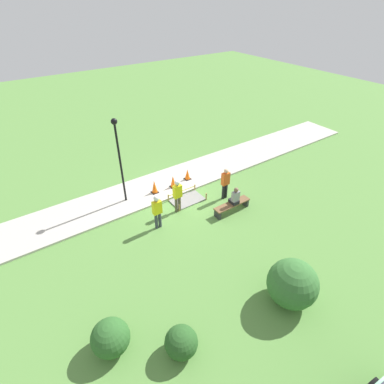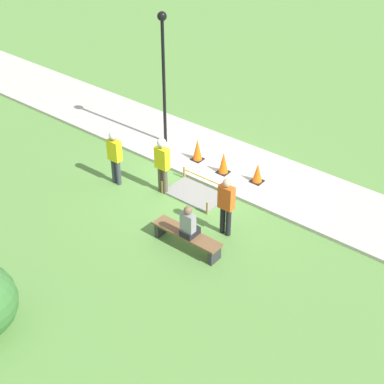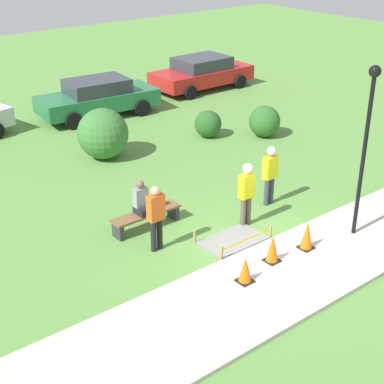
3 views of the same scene
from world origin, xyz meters
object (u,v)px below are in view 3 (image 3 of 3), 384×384
Objects in this scene: traffic_cone_far_patch at (273,248)px; bystander_in_orange_shirt at (156,215)px; worker_supervisor at (270,171)px; parked_car_red at (202,73)px; traffic_cone_sidewalk_edge at (307,235)px; person_seated_on_bench at (141,200)px; parked_car_green at (98,97)px; traffic_cone_near_patch at (245,270)px; park_bench at (146,217)px; worker_assistant at (247,189)px; lamppost_near at (367,129)px.

traffic_cone_far_patch is 0.40× the size of bystander_in_orange_shirt.
parked_car_red is (6.07, 10.29, -0.25)m from worker_supervisor.
traffic_cone_far_patch is 0.96× the size of traffic_cone_sidewalk_edge.
person_seated_on_bench is 0.53× the size of bystander_in_orange_shirt.
parked_car_green is at bearing -174.68° from parked_car_red.
parked_car_red is (9.61, 9.26, -0.04)m from person_seated_on_bench.
traffic_cone_near_patch is 0.12× the size of parked_car_green.
park_bench is 1.12× the size of worker_supervisor.
traffic_cone_near_patch is 0.35× the size of worker_supervisor.
bystander_in_orange_shirt is (-0.42, -1.05, 0.63)m from park_bench.
traffic_cone_near_patch is at bearing -100.92° from parked_car_green.
worker_supervisor is at bearing 46.09° from traffic_cone_far_patch.
parked_car_green is (1.68, 10.28, -0.26)m from worker_assistant.
lamppost_near is (2.56, -0.34, 2.40)m from traffic_cone_far_patch.
traffic_cone_sidewalk_edge is at bearing -5.42° from traffic_cone_far_patch.
park_bench is at bearing 164.03° from worker_supervisor.
person_seated_on_bench reaches higher than traffic_cone_near_patch.
bystander_in_orange_shirt is 10.69m from parked_car_green.
parked_car_red is (9.31, 12.78, 0.36)m from traffic_cone_near_patch.
person_seated_on_bench is 5.72m from lamppost_near.
person_seated_on_bench is at bearing 73.59° from bystander_in_orange_shirt.
traffic_cone_sidewalk_edge is 0.41× the size of worker_supervisor.
person_seated_on_bench is (-1.35, 3.30, 0.36)m from traffic_cone_far_patch.
worker_assistant is at bearing 64.86° from traffic_cone_far_patch.
traffic_cone_sidewalk_edge is 4.18m from person_seated_on_bench.
bystander_in_orange_shirt is (-0.32, -1.10, 0.15)m from person_seated_on_bench.
parked_car_red is at bearing 60.37° from traffic_cone_sidewalk_edge.
traffic_cone_sidewalk_edge is at bearing 3.14° from traffic_cone_near_patch.
lamppost_near is 12.56m from parked_car_green.
traffic_cone_sidewalk_edge is at bearing -83.14° from worker_assistant.
parked_car_green is at bearing 90.24° from lamppost_near.
traffic_cone_near_patch is at bearing -176.86° from traffic_cone_sidewalk_edge.
parked_car_red reaches higher than park_bench.
lamppost_near is 0.87× the size of parked_car_green.
bystander_in_orange_shirt is (-1.68, 2.21, 0.51)m from traffic_cone_far_patch.
traffic_cone_sidewalk_edge is 2.83m from lamppost_near.
lamppost_near is at bearing -1.96° from traffic_cone_near_patch.
traffic_cone_far_patch is 1.06m from traffic_cone_sidewalk_edge.
worker_supervisor is (3.24, 2.49, 0.61)m from traffic_cone_near_patch.
traffic_cone_sidewalk_edge is 0.37× the size of park_bench.
parked_car_green is at bearing 78.25° from traffic_cone_far_patch.
worker_assistant is (0.83, 1.77, 0.60)m from traffic_cone_far_patch.
person_seated_on_bench is 0.18× the size of parked_car_green.
park_bench is 1.14× the size of bystander_in_orange_shirt.
bystander_in_orange_shirt is at bearing -179.06° from worker_supervisor.
parked_car_red is (7.20, 12.66, 0.31)m from traffic_cone_sidewalk_edge.
lamppost_near is at bearing -113.63° from parked_car_red.
lamppost_near reaches higher than bystander_in_orange_shirt.
worker_assistant is (2.09, -1.48, 0.71)m from park_bench.
traffic_cone_near_patch is 0.36× the size of bystander_in_orange_shirt.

